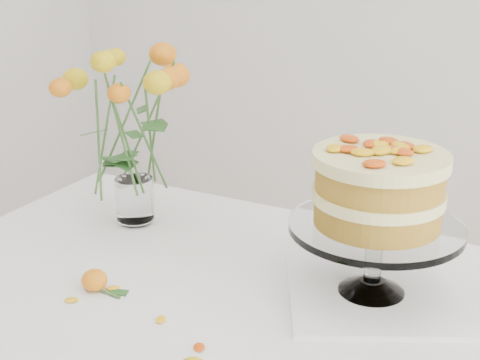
% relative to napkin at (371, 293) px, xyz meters
% --- Properties ---
extents(table, '(1.43, 0.93, 0.76)m').
position_rel_napkin_xyz_m(table, '(-0.17, -0.15, -0.09)').
color(table, '#A2795E').
rests_on(table, ground).
extents(napkin, '(0.40, 0.40, 0.01)m').
position_rel_napkin_xyz_m(napkin, '(0.00, 0.00, 0.00)').
color(napkin, white).
rests_on(napkin, table).
extents(cake_stand, '(0.31, 0.31, 0.28)m').
position_rel_napkin_xyz_m(cake_stand, '(0.00, -0.00, 0.19)').
color(cake_stand, silver).
rests_on(cake_stand, napkin).
extents(rose_vase, '(0.36, 0.36, 0.43)m').
position_rel_napkin_xyz_m(rose_vase, '(-0.58, 0.07, 0.25)').
color(rose_vase, silver).
rests_on(rose_vase, table).
extents(loose_rose_far, '(0.09, 0.05, 0.04)m').
position_rel_napkin_xyz_m(loose_rose_far, '(-0.46, -0.22, 0.02)').
color(loose_rose_far, '#C45C09').
rests_on(loose_rose_far, table).
extents(stray_petal_a, '(0.03, 0.02, 0.00)m').
position_rel_napkin_xyz_m(stray_petal_a, '(-0.29, -0.25, -0.00)').
color(stray_petal_a, yellow).
rests_on(stray_petal_a, table).
extents(stray_petal_b, '(0.03, 0.02, 0.00)m').
position_rel_napkin_xyz_m(stray_petal_b, '(-0.19, -0.29, -0.00)').
color(stray_petal_b, yellow).
rests_on(stray_petal_b, table).
extents(stray_petal_d, '(0.03, 0.02, 0.00)m').
position_rel_napkin_xyz_m(stray_petal_d, '(-0.43, -0.20, -0.00)').
color(stray_petal_d, yellow).
rests_on(stray_petal_d, table).
extents(stray_petal_e, '(0.03, 0.02, 0.00)m').
position_rel_napkin_xyz_m(stray_petal_e, '(-0.47, -0.27, -0.00)').
color(stray_petal_e, yellow).
rests_on(stray_petal_e, table).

